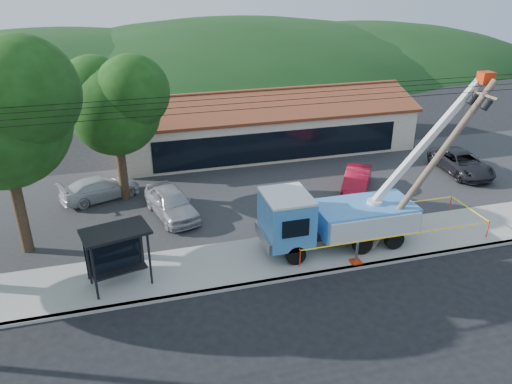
{
  "coord_description": "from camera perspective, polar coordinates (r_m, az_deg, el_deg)",
  "views": [
    {
      "loc": [
        -6.73,
        -16.09,
        13.43
      ],
      "look_at": [
        -0.83,
        5.0,
        3.3
      ],
      "focal_mm": 35.0,
      "sensor_mm": 36.0,
      "label": 1
    }
  ],
  "objects": [
    {
      "name": "hill_center",
      "position": [
        74.26,
        -2.44,
        14.38
      ],
      "size": [
        89.6,
        64.0,
        32.0
      ],
      "primitive_type": "ellipsoid",
      "color": "black",
      "rests_on": "ground"
    },
    {
      "name": "car_red",
      "position": [
        32.75,
        11.34,
        0.09
      ],
      "size": [
        3.57,
        4.41,
        1.41
      ],
      "primitive_type": "imported",
      "rotation": [
        0.0,
        0.0,
        -0.57
      ],
      "color": "maroon",
      "rests_on": "ground"
    },
    {
      "name": "leaning_pole",
      "position": [
        25.84,
        19.92,
        3.53
      ],
      "size": [
        5.86,
        1.82,
        8.42
      ],
      "color": "brown",
      "rests_on": "ground"
    },
    {
      "name": "bus_shelter",
      "position": [
        22.91,
        -15.74,
        -5.64
      ],
      "size": [
        3.17,
        2.36,
        2.75
      ],
      "rotation": [
        0.0,
        0.0,
        0.23
      ],
      "color": "black",
      "rests_on": "ground"
    },
    {
      "name": "car_silver",
      "position": [
        29.29,
        -9.52,
        -2.84
      ],
      "size": [
        3.08,
        5.22,
        1.67
      ],
      "primitive_type": "imported",
      "rotation": [
        0.0,
        0.0,
        0.24
      ],
      "color": "#A2A3A9",
      "rests_on": "ground"
    },
    {
      "name": "hill_east",
      "position": [
        81.14,
        11.91,
        14.79
      ],
      "size": [
        72.8,
        52.0,
        26.0
      ],
      "primitive_type": "ellipsoid",
      "color": "black",
      "rests_on": "ground"
    },
    {
      "name": "sidewalk",
      "position": [
        25.05,
        2.46,
        -7.43
      ],
      "size": [
        60.0,
        4.0,
        0.15
      ],
      "primitive_type": "cube",
      "color": "#ACA7A0",
      "rests_on": "ground"
    },
    {
      "name": "parking_lot",
      "position": [
        31.84,
        -1.97,
        -0.05
      ],
      "size": [
        60.0,
        12.0,
        0.1
      ],
      "primitive_type": "cube",
      "color": "#28282B",
      "rests_on": "ground"
    },
    {
      "name": "curb",
      "position": [
        23.55,
        3.9,
        -9.79
      ],
      "size": [
        60.0,
        0.25,
        0.15
      ],
      "primitive_type": "cube",
      "color": "#ACA7A0",
      "rests_on": "ground"
    },
    {
      "name": "utility_truck",
      "position": [
        25.37,
        8.93,
        -2.71
      ],
      "size": [
        11.42,
        4.25,
        8.5
      ],
      "color": "black",
      "rests_on": "ground"
    },
    {
      "name": "tree_lot",
      "position": [
        29.98,
        -15.93,
        9.94
      ],
      "size": [
        6.3,
        5.6,
        8.94
      ],
      "color": "#332316",
      "rests_on": "ground"
    },
    {
      "name": "caution_tape",
      "position": [
        27.21,
        14.36,
        -3.55
      ],
      "size": [
        10.6,
        3.28,
        0.95
      ],
      "color": "red",
      "rests_on": "ground"
    },
    {
      "name": "car_white",
      "position": [
        32.4,
        -17.21,
        -0.86
      ],
      "size": [
        5.16,
        3.46,
        1.39
      ],
      "primitive_type": "imported",
      "rotation": [
        0.0,
        0.0,
        1.92
      ],
      "color": "silver",
      "rests_on": "ground"
    },
    {
      "name": "strip_mall",
      "position": [
        39.37,
        0.89,
        7.76
      ],
      "size": [
        22.5,
        8.53,
        4.67
      ],
      "color": "#B9AF93",
      "rests_on": "ground"
    },
    {
      "name": "hill_west",
      "position": [
        72.82,
        -22.43,
        12.38
      ],
      "size": [
        78.4,
        56.0,
        28.0
      ],
      "primitive_type": "ellipsoid",
      "color": "black",
      "rests_on": "ground"
    },
    {
      "name": "ground",
      "position": [
        22.02,
        5.73,
        -12.92
      ],
      "size": [
        120.0,
        120.0,
        0.0
      ],
      "primitive_type": "plane",
      "color": "black",
      "rests_on": "ground"
    },
    {
      "name": "car_dark",
      "position": [
        37.52,
        22.23,
        1.92
      ],
      "size": [
        2.71,
        5.46,
        1.49
      ],
      "primitive_type": "imported",
      "rotation": [
        0.0,
        0.0,
        -0.05
      ],
      "color": "black",
      "rests_on": "ground"
    }
  ]
}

